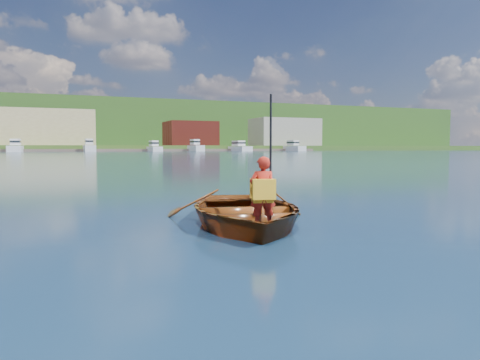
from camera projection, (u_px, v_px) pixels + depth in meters
The scene contains 8 objects.
ground at pixel (268, 224), 8.00m from camera, with size 600.00×600.00×0.00m.
rowboat at pixel (244, 211), 7.86m from camera, with size 3.52×4.30×0.78m.
child_paddler at pixel (263, 192), 6.96m from camera, with size 0.44×0.40×2.01m.
shoreline at pixel (60, 129), 226.51m from camera, with size 400.00×140.00×22.00m.
dock at pixel (91, 150), 147.98m from camera, with size 160.03×5.56×0.80m.
waterfront_buildings at pixel (39, 128), 157.48m from camera, with size 202.00×16.00×14.00m.
marina_yachts at pixel (96, 147), 143.95m from camera, with size 143.31×13.62×4.22m.
hillside_trees at pixel (12, 109), 230.88m from camera, with size 271.03×83.53×26.22m.
Camera 1 is at (-3.38, -7.19, 1.31)m, focal length 35.00 mm.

